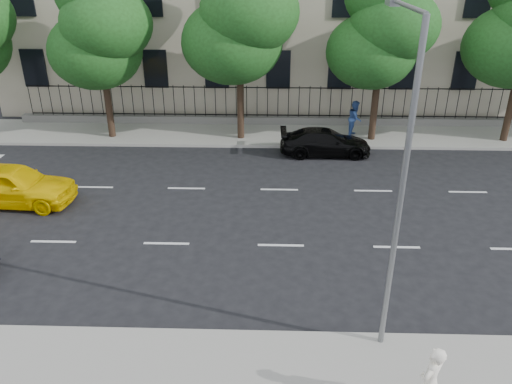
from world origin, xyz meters
TOP-DOWN VIEW (x-y plane):
  - ground at (0.00, 0.00)m, footprint 120.00×120.00m
  - far_sidewalk at (0.00, 14.00)m, footprint 60.00×4.00m
  - lane_markings at (0.00, 4.75)m, footprint 49.60×4.62m
  - iron_fence at (0.00, 15.70)m, footprint 30.00×0.50m
  - street_light at (2.50, -1.77)m, footprint 0.25×3.32m
  - tree_b at (-8.96, 13.36)m, footprint 5.53×5.12m
  - tree_c at (-1.96, 13.36)m, footprint 5.89×5.50m
  - tree_d at (5.04, 13.36)m, footprint 5.34×4.94m
  - yellow_taxi at (-10.67, 5.38)m, footprint 5.01×2.25m
  - black_sedan at (2.32, 11.20)m, footprint 4.50×1.85m
  - woman_near at (3.01, -4.51)m, footprint 0.78×0.77m
  - pedestrian_far at (4.14, 13.79)m, footprint 0.94×1.08m

SIDE VIEW (x-z plane):
  - ground at x=0.00m, z-range 0.00..0.00m
  - lane_markings at x=0.00m, z-range 0.00..0.01m
  - far_sidewalk at x=0.00m, z-range 0.00..0.15m
  - iron_fence at x=0.00m, z-range -0.45..1.75m
  - black_sedan at x=2.32m, z-range 0.00..1.30m
  - yellow_taxi at x=-10.67m, z-range 0.00..1.67m
  - woman_near at x=3.01m, z-range 0.15..1.96m
  - pedestrian_far at x=4.14m, z-range 0.15..2.04m
  - street_light at x=2.50m, z-range 1.12..9.17m
  - tree_d at x=5.04m, z-range 1.42..10.26m
  - tree_b at x=-8.96m, z-range 1.35..10.33m
  - tree_c at x=-1.96m, z-range 1.51..11.31m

